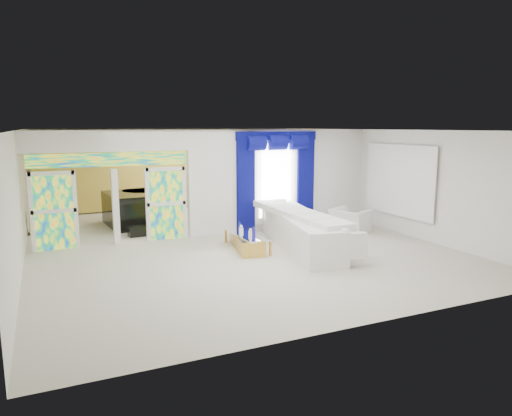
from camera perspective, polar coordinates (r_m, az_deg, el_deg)
name	(u,v)px	position (r m, az deg, el deg)	size (l,w,h in m)	color
floor	(228,242)	(12.90, -3.41, -4.08)	(12.00, 12.00, 0.00)	#B7AF9E
dividing_wall	(282,179)	(14.40, 3.13, 3.46)	(5.70, 0.18, 3.00)	white
dividing_header	(109,141)	(12.82, -17.29, 7.73)	(4.30, 0.18, 0.55)	white
stained_panel_left	(54,211)	(12.89, -23.19, -0.34)	(0.95, 0.04, 2.00)	#994C3F
stained_panel_right	(166,203)	(13.23, -10.78, 0.54)	(0.95, 0.04, 2.00)	#994C3F
stained_transom	(110,159)	(12.84, -17.18, 5.61)	(4.00, 0.05, 0.35)	#994C3F
window_pane	(276,182)	(14.21, 2.42, 3.17)	(1.00, 0.02, 2.30)	white
blue_drape_left	(246,185)	(13.77, -1.25, 2.75)	(0.55, 0.10, 2.80)	#040342
blue_drape_right	(305,182)	(14.66, 5.97, 3.14)	(0.55, 0.10, 2.80)	#040342
blue_pelmet	(277,136)	(14.09, 2.52, 8.70)	(2.60, 0.12, 0.25)	#040342
wall_mirror	(399,180)	(14.31, 16.88, 3.21)	(0.04, 2.70, 1.90)	white
gold_curtains	(172,169)	(18.23, -10.09, 4.67)	(9.70, 0.12, 2.90)	gold
white_sofa	(299,231)	(12.35, 5.22, -2.75)	(0.94, 4.38, 0.83)	white
coffee_table	(247,242)	(12.08, -1.11, -4.08)	(0.59, 1.76, 0.39)	gold
console_table	(289,225)	(14.11, 4.00, -2.03)	(1.21, 0.38, 0.40)	silver
table_lamp	(280,209)	(13.88, 2.93, -0.15)	(0.36, 0.36, 0.58)	white
armchair	(351,220)	(14.34, 11.35, -1.46)	(1.04, 0.91, 0.67)	white
grand_piano	(133,209)	(15.44, -14.57, -0.12)	(1.55, 2.03, 1.03)	black
piano_bench	(144,230)	(13.96, -13.39, -2.65)	(0.86, 0.34, 0.29)	black
tv_console	(39,221)	(15.18, -24.75, -1.44)	(0.50, 0.46, 0.73)	tan
chandelier	(118,141)	(15.27, -16.34, 7.77)	(0.60, 0.60, 0.60)	gold
decanters	(247,232)	(11.93, -1.10, -2.86)	(0.16, 1.15, 0.24)	white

